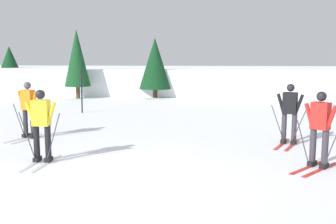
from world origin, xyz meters
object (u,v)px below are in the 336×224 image
object	(u,v)px
skier_black	(290,111)
skier_orange	(28,108)
skier_yellow	(41,124)
trail_marker_pole	(82,91)
conifer_far_left	(77,58)
skier_red	(320,127)
conifer_far_right	(155,63)
conifer_far_centre	(10,65)

from	to	relation	value
skier_black	skier_orange	size ratio (longest dim) A/B	1.00
skier_yellow	trail_marker_pole	bearing A→B (deg)	101.08
skier_yellow	conifer_far_left	xyz separation A→B (m)	(-3.63, 13.91, 1.43)
skier_orange	skier_red	bearing A→B (deg)	-17.89
skier_red	conifer_far_left	world-z (taller)	conifer_far_left
skier_red	skier_yellow	world-z (taller)	same
skier_orange	trail_marker_pole	size ratio (longest dim) A/B	0.90
skier_black	conifer_far_left	size ratio (longest dim) A/B	0.43
skier_red	conifer_far_right	bearing A→B (deg)	110.62
trail_marker_pole	skier_red	bearing A→B (deg)	-45.38
skier_red	skier_orange	size ratio (longest dim) A/B	1.00
skier_black	skier_yellow	world-z (taller)	same
skier_red	skier_black	bearing A→B (deg)	93.68
conifer_far_right	conifer_far_centre	xyz separation A→B (m)	(-10.46, 3.01, -0.18)
skier_orange	conifer_far_right	xyz separation A→B (m)	(2.32, 12.15, 1.11)
conifer_far_left	conifer_far_centre	bearing A→B (deg)	147.07
skier_orange	conifer_far_right	bearing A→B (deg)	79.21
skier_red	skier_black	size ratio (longest dim) A/B	1.00
skier_orange	conifer_far_left	bearing A→B (deg)	100.60
skier_black	skier_orange	bearing A→B (deg)	179.32
skier_black	trail_marker_pole	xyz separation A→B (m)	(-7.75, 5.57, -0.01)
skier_yellow	skier_red	bearing A→B (deg)	1.23
conifer_far_right	skier_yellow	bearing A→B (deg)	-93.04
skier_orange	conifer_far_right	size ratio (longest dim) A/B	0.49
conifer_far_left	conifer_far_centre	size ratio (longest dim) A/B	1.27
conifer_far_right	conifer_far_centre	distance (m)	10.89
conifer_far_left	conifer_far_right	world-z (taller)	conifer_far_left
trail_marker_pole	skier_yellow	bearing A→B (deg)	-78.92
skier_orange	trail_marker_pole	world-z (taller)	trail_marker_pole
conifer_far_left	conifer_far_right	xyz separation A→B (m)	(4.42, 0.91, -0.32)
conifer_far_left	conifer_far_right	size ratio (longest dim) A/B	1.13
skier_black	conifer_far_right	bearing A→B (deg)	113.67
skier_orange	skier_black	bearing A→B (deg)	-0.68
skier_red	skier_orange	xyz separation A→B (m)	(-7.84, 2.53, -0.00)
trail_marker_pole	conifer_far_right	size ratio (longest dim) A/B	0.54
skier_red	skier_yellow	distance (m)	6.31
trail_marker_pole	conifer_far_right	xyz separation A→B (m)	(2.38, 6.67, 1.08)
conifer_far_centre	conifer_far_left	bearing A→B (deg)	-32.93
skier_red	conifer_far_centre	xyz separation A→B (m)	(-15.99, 17.69, 0.93)
skier_red	conifer_far_left	distance (m)	17.05
skier_black	skier_yellow	bearing A→B (deg)	-157.30
skier_red	conifer_far_centre	size ratio (longest dim) A/B	0.55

